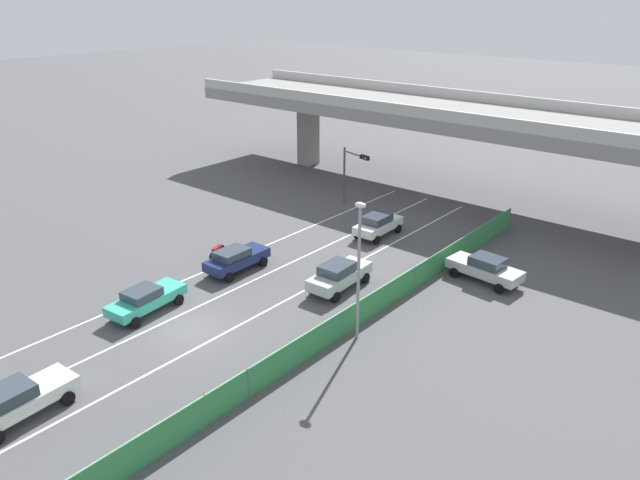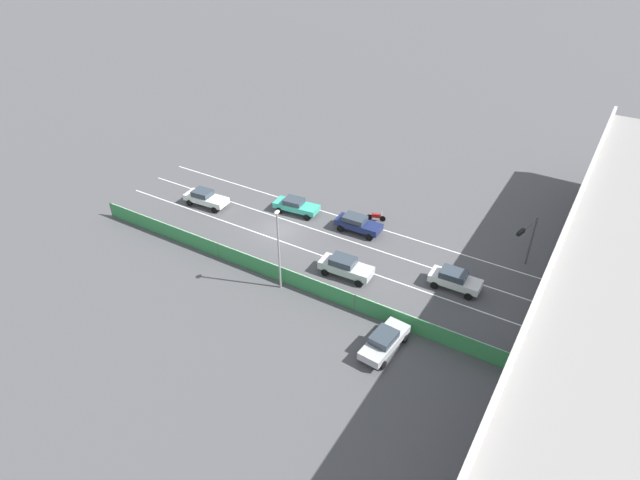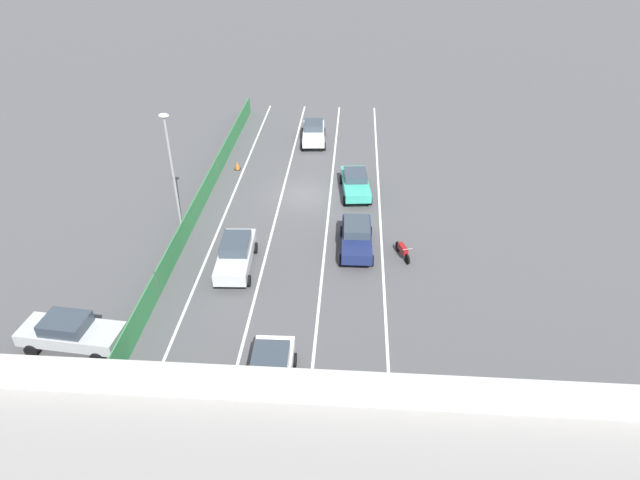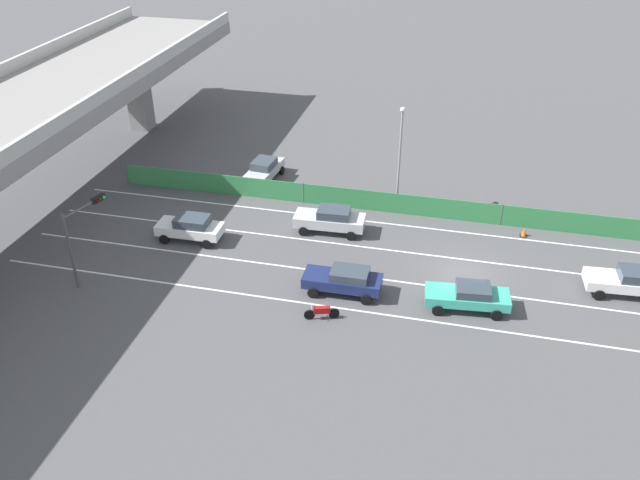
# 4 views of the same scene
# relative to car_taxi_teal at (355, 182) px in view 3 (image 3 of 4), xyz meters

# --- Properties ---
(ground_plane) EXTENTS (300.00, 300.00, 0.00)m
(ground_plane) POSITION_rel_car_taxi_teal_xyz_m (3.40, 0.40, -0.85)
(ground_plane) COLOR #4C4C4F
(lane_line_left_edge) EXTENTS (0.14, 45.58, 0.01)m
(lane_line_left_edge) POSITION_rel_car_taxi_teal_xyz_m (-1.66, 5.19, -0.85)
(lane_line_left_edge) COLOR silver
(lane_line_left_edge) RESTS_ON ground
(lane_line_mid_left) EXTENTS (0.14, 45.58, 0.01)m
(lane_line_mid_left) POSITION_rel_car_taxi_teal_xyz_m (1.72, 5.19, -0.85)
(lane_line_mid_left) COLOR silver
(lane_line_mid_left) RESTS_ON ground
(lane_line_mid_right) EXTENTS (0.14, 45.58, 0.01)m
(lane_line_mid_right) POSITION_rel_car_taxi_teal_xyz_m (5.09, 5.19, -0.85)
(lane_line_mid_right) COLOR silver
(lane_line_mid_right) RESTS_ON ground
(lane_line_right_edge) EXTENTS (0.14, 45.58, 0.01)m
(lane_line_right_edge) POSITION_rel_car_taxi_teal_xyz_m (8.47, 5.19, -0.85)
(lane_line_right_edge) COLOR silver
(lane_line_right_edge) RESTS_ON ground
(green_fence) EXTENTS (0.10, 41.68, 1.52)m
(green_fence) POSITION_rel_car_taxi_teal_xyz_m (10.11, 5.19, -0.09)
(green_fence) COLOR #338447
(green_fence) RESTS_ON ground
(car_taxi_teal) EXTENTS (2.31, 4.78, 1.52)m
(car_taxi_teal) POSITION_rel_car_taxi_teal_xyz_m (0.00, 0.00, 0.00)
(car_taxi_teal) COLOR teal
(car_taxi_teal) RESTS_ON ground
(car_hatchback_white) EXTENTS (2.02, 4.30, 1.69)m
(car_hatchback_white) POSITION_rel_car_taxi_teal_xyz_m (3.39, 17.94, 0.08)
(car_hatchback_white) COLOR silver
(car_hatchback_white) RESTS_ON ground
(car_sedan_white) EXTENTS (2.23, 4.77, 1.64)m
(car_sedan_white) POSITION_rel_car_taxi_teal_xyz_m (3.57, -8.88, 0.04)
(car_sedan_white) COLOR white
(car_sedan_white) RESTS_ON ground
(car_sedan_navy) EXTENTS (1.99, 4.53, 1.60)m
(car_sedan_navy) POSITION_rel_car_taxi_teal_xyz_m (-0.13, 7.00, 0.05)
(car_sedan_navy) COLOR navy
(car_sedan_navy) RESTS_ON ground
(car_sedan_silver) EXTENTS (2.14, 4.75, 1.73)m
(car_sedan_silver) POSITION_rel_car_taxi_teal_xyz_m (6.53, 9.31, 0.10)
(car_sedan_silver) COLOR #B7BABC
(car_sedan_silver) RESTS_ON ground
(motorcycle) EXTENTS (0.84, 1.88, 0.93)m
(motorcycle) POSITION_rel_car_taxi_teal_xyz_m (-2.81, 7.68, -0.39)
(motorcycle) COLOR black
(motorcycle) RESTS_ON ground
(parked_wagon_silver) EXTENTS (4.81, 2.28, 1.67)m
(parked_wagon_silver) POSITION_rel_car_taxi_teal_xyz_m (12.88, 16.00, 0.06)
(parked_wagon_silver) COLOR #B2B5B7
(parked_wagon_silver) RESTS_ON ground
(traffic_light) EXTENTS (3.16, 1.11, 4.88)m
(traffic_light) POSITION_rel_car_taxi_teal_xyz_m (-2.08, 21.98, 2.64)
(traffic_light) COLOR #47474C
(traffic_light) RESTS_ON ground
(street_lamp) EXTENTS (0.60, 0.36, 7.51)m
(street_lamp) POSITION_rel_car_taxi_teal_xyz_m (10.77, 5.47, 3.68)
(street_lamp) COLOR gray
(street_lamp) RESTS_ON ground
(traffic_cone) EXTENTS (0.47, 0.47, 0.63)m
(traffic_cone) POSITION_rel_car_taxi_teal_xyz_m (8.94, -3.27, -0.56)
(traffic_cone) COLOR orange
(traffic_cone) RESTS_ON ground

